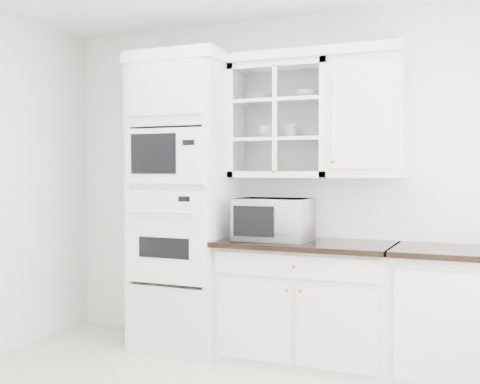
% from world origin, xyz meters
% --- Properties ---
extents(room_shell, '(4.00, 3.50, 2.70)m').
position_xyz_m(room_shell, '(0.00, 0.43, 1.78)').
color(room_shell, white).
rests_on(room_shell, ground).
extents(oven_column, '(0.76, 0.68, 2.40)m').
position_xyz_m(oven_column, '(-0.75, 1.42, 1.20)').
color(oven_column, silver).
rests_on(oven_column, ground).
extents(base_cabinet_run, '(1.32, 0.67, 0.92)m').
position_xyz_m(base_cabinet_run, '(0.28, 1.45, 0.46)').
color(base_cabinet_run, silver).
rests_on(base_cabinet_run, ground).
extents(extra_base_cabinet, '(0.72, 0.67, 0.92)m').
position_xyz_m(extra_base_cabinet, '(1.28, 1.45, 0.46)').
color(extra_base_cabinet, silver).
rests_on(extra_base_cabinet, ground).
extents(upper_cabinet_glass, '(0.80, 0.33, 0.90)m').
position_xyz_m(upper_cabinet_glass, '(0.03, 1.58, 1.85)').
color(upper_cabinet_glass, silver).
rests_on(upper_cabinet_glass, room_shell).
extents(upper_cabinet_solid, '(0.55, 0.33, 0.90)m').
position_xyz_m(upper_cabinet_solid, '(0.71, 1.58, 1.85)').
color(upper_cabinet_solid, silver).
rests_on(upper_cabinet_solid, room_shell).
extents(crown_molding, '(2.14, 0.38, 0.07)m').
position_xyz_m(crown_molding, '(-0.07, 1.56, 2.33)').
color(crown_molding, white).
rests_on(crown_molding, room_shell).
extents(countertop_microwave, '(0.56, 0.46, 0.32)m').
position_xyz_m(countertop_microwave, '(0.03, 1.41, 1.08)').
color(countertop_microwave, white).
rests_on(countertop_microwave, base_cabinet_run).
extents(bowl_a, '(0.26, 0.26, 0.05)m').
position_xyz_m(bowl_a, '(-0.15, 1.58, 2.04)').
color(bowl_a, white).
rests_on(bowl_a, upper_cabinet_glass).
extents(bowl_b, '(0.25, 0.25, 0.06)m').
position_xyz_m(bowl_b, '(0.23, 1.59, 2.04)').
color(bowl_b, white).
rests_on(bowl_b, upper_cabinet_glass).
extents(cup_a, '(0.13, 0.13, 0.10)m').
position_xyz_m(cup_a, '(-0.10, 1.58, 1.76)').
color(cup_a, white).
rests_on(cup_a, upper_cabinet_glass).
extents(cup_b, '(0.12, 0.12, 0.10)m').
position_xyz_m(cup_b, '(0.10, 1.59, 1.76)').
color(cup_b, white).
rests_on(cup_b, upper_cabinet_glass).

